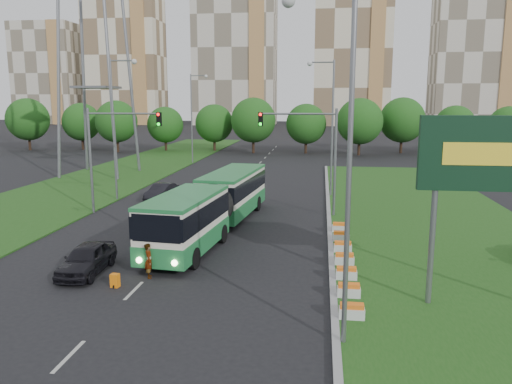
# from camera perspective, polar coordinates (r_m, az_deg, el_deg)

# --- Properties ---
(ground) EXTENTS (360.00, 360.00, 0.00)m
(ground) POSITION_cam_1_polar(r_m,az_deg,el_deg) (28.56, -3.74, -7.06)
(ground) COLOR black
(ground) RESTS_ON ground
(grass_median) EXTENTS (14.00, 60.00, 0.15)m
(grass_median) POSITION_cam_1_polar(r_m,az_deg,el_deg) (36.54, 19.34, -3.61)
(grass_median) COLOR #1F4D16
(grass_median) RESTS_ON ground
(median_kerb) EXTENTS (0.30, 60.00, 0.18)m
(median_kerb) POSITION_cam_1_polar(r_m,az_deg,el_deg) (35.74, 8.36, -3.40)
(median_kerb) COLOR gray
(median_kerb) RESTS_ON ground
(left_verge) EXTENTS (12.00, 110.00, 0.10)m
(left_verge) POSITION_cam_1_polar(r_m,az_deg,el_deg) (57.37, -16.67, 1.47)
(left_verge) COLOR #1F4D16
(left_verge) RESTS_ON ground
(lane_markings) EXTENTS (0.20, 100.00, 0.01)m
(lane_markings) POSITION_cam_1_polar(r_m,az_deg,el_deg) (48.22, -2.65, 0.20)
(lane_markings) COLOR #A9A9A2
(lane_markings) RESTS_ON ground
(flower_planters) EXTENTS (1.10, 13.70, 0.60)m
(flower_planters) POSITION_cam_1_polar(r_m,az_deg,el_deg) (26.62, 10.07, -7.51)
(flower_planters) COLOR silver
(flower_planters) RESTS_ON grass_median
(billboard) EXTENTS (6.00, 0.37, 8.00)m
(billboard) POSITION_cam_1_polar(r_m,az_deg,el_deg) (21.95, 25.74, 3.08)
(billboard) COLOR slate
(billboard) RESTS_ON ground
(traffic_mast_median) EXTENTS (5.76, 0.32, 8.00)m
(traffic_mast_median) POSITION_cam_1_polar(r_m,az_deg,el_deg) (36.85, 6.55, 5.36)
(traffic_mast_median) COLOR slate
(traffic_mast_median) RESTS_ON ground
(traffic_mast_left) EXTENTS (5.76, 0.32, 8.00)m
(traffic_mast_left) POSITION_cam_1_polar(r_m,az_deg,el_deg) (39.15, -16.35, 5.30)
(traffic_mast_left) COLOR slate
(traffic_mast_left) RESTS_ON ground
(street_lamps) EXTENTS (36.00, 60.00, 12.00)m
(street_lamps) POSITION_cam_1_polar(r_m,az_deg,el_deg) (37.73, -5.40, 6.49)
(street_lamps) COLOR slate
(street_lamps) RESTS_ON ground
(tree_line) EXTENTS (120.00, 8.00, 9.00)m
(tree_line) POSITION_cam_1_polar(r_m,az_deg,el_deg) (81.94, 10.78, 7.43)
(tree_line) COLOR #184E14
(tree_line) RESTS_ON ground
(apartment_tower_west) EXTENTS (26.00, 15.00, 48.00)m
(apartment_tower_west) POSITION_cam_1_polar(r_m,az_deg,el_deg) (190.82, -14.71, 14.77)
(apartment_tower_west) COLOR beige
(apartment_tower_west) RESTS_ON ground
(apartment_tower_cwest) EXTENTS (28.00, 15.00, 52.00)m
(apartment_tower_cwest) POSITION_cam_1_polar(r_m,az_deg,el_deg) (180.13, -2.38, 16.01)
(apartment_tower_cwest) COLOR beige
(apartment_tower_cwest) RESTS_ON ground
(apartment_tower_ceast) EXTENTS (25.00, 15.00, 50.00)m
(apartment_tower_ceast) POSITION_cam_1_polar(r_m,az_deg,el_deg) (177.73, 10.93, 15.59)
(apartment_tower_ceast) COLOR beige
(apartment_tower_ceast) RESTS_ON ground
(apartment_tower_east) EXTENTS (27.00, 15.00, 47.00)m
(apartment_tower_east) POSITION_cam_1_polar(r_m,az_deg,el_deg) (184.15, 23.84, 14.25)
(apartment_tower_east) COLOR beige
(apartment_tower_east) RESTS_ON ground
(midrise_west) EXTENTS (22.00, 14.00, 36.00)m
(midrise_west) POSITION_cam_1_polar(r_m,az_deg,el_deg) (203.43, -22.67, 12.34)
(midrise_west) COLOR beige
(midrise_west) RESTS_ON ground
(articulated_bus) EXTENTS (2.82, 18.11, 2.98)m
(articulated_bus) POSITION_cam_1_polar(r_m,az_deg,el_deg) (32.96, -4.90, -1.41)
(articulated_bus) COLOR white
(articulated_bus) RESTS_ON ground
(car_left_near) EXTENTS (1.94, 4.49, 1.51)m
(car_left_near) POSITION_cam_1_polar(r_m,az_deg,el_deg) (26.60, -18.78, -7.24)
(car_left_near) COLOR black
(car_left_near) RESTS_ON ground
(car_left_far) EXTENTS (2.07, 4.41, 1.40)m
(car_left_far) POSITION_cam_1_polar(r_m,az_deg,el_deg) (44.33, -10.73, 0.04)
(car_left_far) COLOR black
(car_left_far) RESTS_ON ground
(pedestrian) EXTENTS (0.60, 0.73, 1.73)m
(pedestrian) POSITION_cam_1_polar(r_m,az_deg,el_deg) (25.12, -12.14, -7.68)
(pedestrian) COLOR gray
(pedestrian) RESTS_ON ground
(shopping_trolley) EXTENTS (0.37, 0.39, 0.64)m
(shopping_trolley) POSITION_cam_1_polar(r_m,az_deg,el_deg) (24.46, -15.81, -9.71)
(shopping_trolley) COLOR orange
(shopping_trolley) RESTS_ON ground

